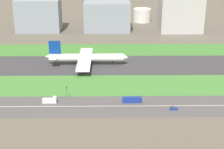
% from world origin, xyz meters
% --- Properties ---
extents(ground_plane, '(800.00, 800.00, 0.00)m').
position_xyz_m(ground_plane, '(0.00, 0.00, 0.00)').
color(ground_plane, '#5B564C').
extents(runway, '(280.00, 46.00, 0.10)m').
position_xyz_m(runway, '(0.00, 0.00, 0.05)').
color(runway, '#38383D').
rests_on(runway, ground_plane).
extents(grass_median_north, '(280.00, 36.00, 0.10)m').
position_xyz_m(grass_median_north, '(0.00, 41.00, 0.05)').
color(grass_median_north, '#3D7A33').
rests_on(grass_median_north, ground_plane).
extents(grass_median_south, '(280.00, 36.00, 0.10)m').
position_xyz_m(grass_median_south, '(0.00, -41.00, 0.05)').
color(grass_median_south, '#427F38').
rests_on(grass_median_south, ground_plane).
extents(highway, '(280.00, 28.00, 0.10)m').
position_xyz_m(highway, '(0.00, -73.00, 0.05)').
color(highway, '#4C4C4F').
rests_on(highway, ground_plane).
extents(highway_centerline, '(266.00, 0.50, 0.01)m').
position_xyz_m(highway_centerline, '(0.00, -73.00, 0.11)').
color(highway_centerline, silver).
rests_on(highway_centerline, highway).
extents(airliner, '(65.00, 56.00, 19.70)m').
position_xyz_m(airliner, '(-33.00, 0.00, 6.23)').
color(airliner, white).
rests_on(airliner, runway).
extents(car_0, '(4.40, 1.80, 2.00)m').
position_xyz_m(car_0, '(22.38, -78.00, 0.92)').
color(car_0, navy).
rests_on(car_0, highway).
extents(truck_0, '(8.40, 2.50, 4.00)m').
position_xyz_m(truck_0, '(-50.14, -68.00, 1.67)').
color(truck_0, silver).
rests_on(truck_0, highway).
extents(bus_0, '(11.60, 2.50, 3.50)m').
position_xyz_m(bus_0, '(-0.85, -68.00, 1.82)').
color(bus_0, navy).
rests_on(bus_0, highway).
extents(traffic_light, '(0.36, 0.50, 7.20)m').
position_xyz_m(traffic_light, '(-40.97, -60.01, 4.29)').
color(traffic_light, '#4C4C51').
rests_on(traffic_light, highway).
extents(terminal_building, '(46.88, 27.43, 34.07)m').
position_xyz_m(terminal_building, '(-90.00, 114.00, 17.04)').
color(terminal_building, gray).
rests_on(terminal_building, ground_plane).
extents(hangar_building, '(49.20, 29.98, 31.12)m').
position_xyz_m(hangar_building, '(-15.99, 114.00, 15.56)').
color(hangar_building, gray).
rests_on(hangar_building, ground_plane).
extents(office_tower, '(44.79, 36.67, 36.18)m').
position_xyz_m(office_tower, '(63.07, 114.00, 18.09)').
color(office_tower, '#B2B2B7').
rests_on(office_tower, ground_plane).
extents(fuel_tank_west, '(16.19, 16.19, 16.62)m').
position_xyz_m(fuel_tank_west, '(0.86, 159.00, 8.31)').
color(fuel_tank_west, silver).
rests_on(fuel_tank_west, ground_plane).
extents(fuel_tank_centre, '(21.54, 21.54, 15.82)m').
position_xyz_m(fuel_tank_centre, '(26.38, 159.00, 7.91)').
color(fuel_tank_centre, silver).
rests_on(fuel_tank_centre, ground_plane).
extents(fuel_tank_east, '(16.75, 16.75, 14.57)m').
position_xyz_m(fuel_tank_east, '(58.78, 159.00, 7.28)').
color(fuel_tank_east, silver).
rests_on(fuel_tank_east, ground_plane).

